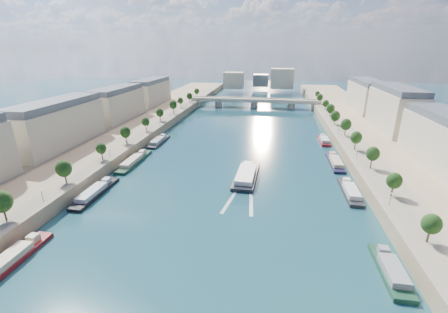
% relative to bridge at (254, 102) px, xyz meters
% --- Properties ---
extents(ground, '(700.00, 700.00, 0.00)m').
position_rel_bridge_xyz_m(ground, '(0.00, -121.41, -5.08)').
color(ground, '#0D2939').
rests_on(ground, ground).
extents(quay_left, '(44.00, 520.00, 5.00)m').
position_rel_bridge_xyz_m(quay_left, '(-72.00, -121.41, -2.58)').
color(quay_left, '#9E8460').
rests_on(quay_left, ground).
extents(quay_right, '(44.00, 520.00, 5.00)m').
position_rel_bridge_xyz_m(quay_right, '(72.00, -121.41, -2.58)').
color(quay_right, '#9E8460').
rests_on(quay_right, ground).
extents(pave_left, '(14.00, 520.00, 0.10)m').
position_rel_bridge_xyz_m(pave_left, '(-57.00, -121.41, -0.03)').
color(pave_left, gray).
rests_on(pave_left, quay_left).
extents(pave_right, '(14.00, 520.00, 0.10)m').
position_rel_bridge_xyz_m(pave_right, '(57.00, -121.41, -0.03)').
color(pave_right, gray).
rests_on(pave_right, quay_right).
extents(trees_left, '(4.80, 268.80, 8.26)m').
position_rel_bridge_xyz_m(trees_left, '(-55.00, -119.41, 5.39)').
color(trees_left, '#382B1E').
rests_on(trees_left, ground).
extents(trees_right, '(4.80, 268.80, 8.26)m').
position_rel_bridge_xyz_m(trees_right, '(55.00, -111.41, 5.39)').
color(trees_right, '#382B1E').
rests_on(trees_right, ground).
extents(lamps_left, '(0.36, 200.36, 4.28)m').
position_rel_bridge_xyz_m(lamps_left, '(-52.50, -131.41, 2.70)').
color(lamps_left, black).
rests_on(lamps_left, ground).
extents(lamps_right, '(0.36, 200.36, 4.28)m').
position_rel_bridge_xyz_m(lamps_right, '(52.50, -116.41, 2.70)').
color(lamps_right, black).
rests_on(lamps_right, ground).
extents(buildings_left, '(16.00, 226.00, 23.20)m').
position_rel_bridge_xyz_m(buildings_left, '(-85.00, -109.41, 11.37)').
color(buildings_left, '#C1B494').
rests_on(buildings_left, ground).
extents(buildings_right, '(16.00, 226.00, 23.20)m').
position_rel_bridge_xyz_m(buildings_right, '(85.00, -109.41, 11.37)').
color(buildings_right, '#C1B494').
rests_on(buildings_right, ground).
extents(skyline, '(79.00, 42.00, 22.00)m').
position_rel_bridge_xyz_m(skyline, '(3.19, 98.11, 9.57)').
color(skyline, '#C1B494').
rests_on(skyline, ground).
extents(bridge, '(112.00, 12.00, 8.15)m').
position_rel_bridge_xyz_m(bridge, '(0.00, 0.00, 0.00)').
color(bridge, '#C1B79E').
rests_on(bridge, ground).
extents(tour_barge, '(9.36, 29.02, 3.90)m').
position_rel_bridge_xyz_m(tour_barge, '(6.92, -151.70, -3.98)').
color(tour_barge, black).
rests_on(tour_barge, ground).
extents(wake, '(10.76, 26.01, 0.04)m').
position_rel_bridge_xyz_m(wake, '(6.92, -168.28, -5.06)').
color(wake, silver).
rests_on(wake, ground).
extents(moored_barges_left, '(5.00, 153.92, 3.60)m').
position_rel_bridge_xyz_m(moored_barges_left, '(-45.50, -175.29, -4.24)').
color(moored_barges_left, '#1A1938').
rests_on(moored_barges_left, ground).
extents(moored_barges_right, '(5.00, 155.28, 3.60)m').
position_rel_bridge_xyz_m(moored_barges_right, '(45.50, -163.42, -4.24)').
color(moored_barges_right, black).
rests_on(moored_barges_right, ground).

